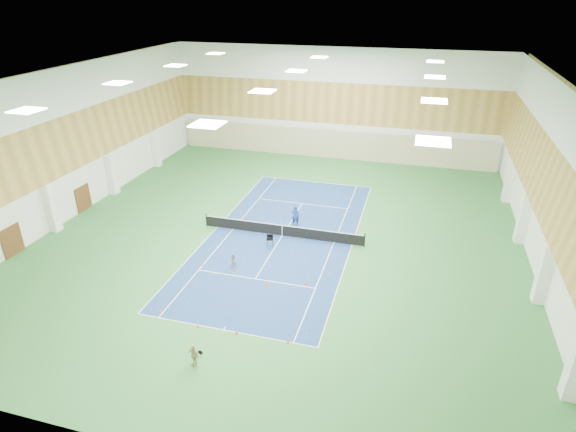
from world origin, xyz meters
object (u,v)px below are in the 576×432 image
at_px(ball_cart, 270,241).
at_px(child_apron, 194,355).
at_px(coach, 295,216).
at_px(child_court, 233,261).
at_px(tennis_net, 282,230).

bearing_deg(ball_cart, child_apron, -105.28).
distance_m(coach, child_apron, 16.88).
relative_size(child_apron, ball_cart, 1.40).
height_order(coach, child_court, coach).
relative_size(coach, child_court, 1.65).
relative_size(tennis_net, ball_cart, 14.49).
xyz_separation_m(tennis_net, child_apron, (-0.37, -14.86, 0.07)).
xyz_separation_m(coach, child_apron, (-0.90, -16.85, -0.28)).
bearing_deg(coach, child_apron, 84.36).
xyz_separation_m(child_court, child_apron, (1.53, -9.41, 0.07)).
bearing_deg(coach, tennis_net, 72.45).
bearing_deg(child_apron, coach, 105.18).
bearing_deg(ball_cart, child_court, -127.93).
bearing_deg(child_apron, child_court, 117.50).
relative_size(coach, ball_cart, 2.04).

